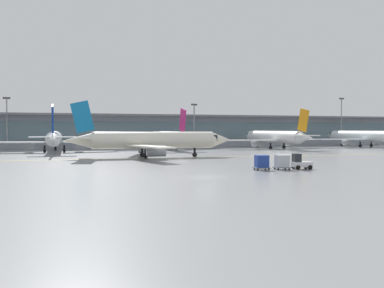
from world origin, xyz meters
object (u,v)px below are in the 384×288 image
(cargo_dolly_trailing, at_px, (262,162))
(apron_light_mast_3, at_px, (341,119))
(taxiing_regional_jet, at_px, (151,141))
(gate_airplane_4, at_px, (274,137))
(gate_airplane_2, at_px, (55,139))
(gate_airplane_5, at_px, (362,136))
(cargo_dolly_lead, at_px, (282,162))
(baggage_tug, at_px, (300,163))
(apron_light_mast_1, at_px, (7,121))
(apron_light_mast_2, at_px, (194,123))
(gate_airplane_3, at_px, (167,138))

(cargo_dolly_trailing, relative_size, apron_light_mast_3, 0.15)
(apron_light_mast_3, bearing_deg, cargo_dolly_trailing, -134.15)
(taxiing_regional_jet, bearing_deg, gate_airplane_4, 35.55)
(gate_airplane_2, xyz_separation_m, taxiing_regional_jet, (16.87, -25.50, 0.02))
(gate_airplane_5, xyz_separation_m, cargo_dolly_lead, (-59.27, -53.81, -2.10))
(baggage_tug, xyz_separation_m, cargo_dolly_lead, (-2.55, 0.43, 0.16))
(cargo_dolly_trailing, xyz_separation_m, apron_light_mast_1, (-36.23, 69.09, 6.40))
(gate_airplane_4, xyz_separation_m, apron_light_mast_2, (-17.92, 15.07, 3.88))
(taxiing_regional_jet, bearing_deg, gate_airplane_5, 23.93)
(gate_airplane_5, distance_m, cargo_dolly_lead, 80.08)
(gate_airplane_3, height_order, cargo_dolly_lead, gate_airplane_3)
(gate_airplane_3, relative_size, baggage_tug, 11.15)
(gate_airplane_3, distance_m, cargo_dolly_lead, 58.24)
(gate_airplane_3, relative_size, gate_airplane_4, 0.98)
(gate_airplane_4, height_order, apron_light_mast_3, apron_light_mast_3)
(cargo_dolly_lead, distance_m, cargo_dolly_trailing, 2.81)
(cargo_dolly_lead, relative_size, apron_light_mast_1, 0.17)
(taxiing_regional_jet, height_order, apron_light_mast_1, apron_light_mast_1)
(gate_airplane_5, distance_m, apron_light_mast_3, 16.49)
(gate_airplane_5, height_order, apron_light_mast_2, apron_light_mast_2)
(gate_airplane_5, bearing_deg, apron_light_mast_2, 69.05)
(cargo_dolly_lead, relative_size, cargo_dolly_trailing, 1.00)
(gate_airplane_2, xyz_separation_m, gate_airplane_5, (86.99, -0.48, 0.00))
(apron_light_mast_1, bearing_deg, gate_airplane_2, -53.52)
(baggage_tug, relative_size, cargo_dolly_trailing, 1.20)
(cargo_dolly_lead, bearing_deg, taxiing_regional_jet, 120.14)
(taxiing_regional_jet, relative_size, cargo_dolly_lead, 13.67)
(gate_airplane_2, relative_size, gate_airplane_3, 1.02)
(gate_airplane_5, height_order, apron_light_mast_3, apron_light_mast_3)
(taxiing_regional_jet, bearing_deg, apron_light_mast_3, 32.55)
(gate_airplane_2, relative_size, cargo_dolly_trailing, 13.58)
(cargo_dolly_lead, bearing_deg, cargo_dolly_trailing, 180.00)
(gate_airplane_2, height_order, gate_airplane_4, same)
(taxiing_regional_jet, height_order, cargo_dolly_trailing, taxiing_regional_jet)
(taxiing_regional_jet, relative_size, baggage_tug, 11.42)
(gate_airplane_4, distance_m, cargo_dolly_trailing, 61.82)
(cargo_dolly_lead, bearing_deg, apron_light_mast_1, 128.77)
(cargo_dolly_lead, xyz_separation_m, cargo_dolly_trailing, (-2.78, 0.46, 0.00))
(gate_airplane_2, height_order, apron_light_mast_2, apron_light_mast_2)
(gate_airplane_3, distance_m, gate_airplane_4, 29.42)
(apron_light_mast_3, bearing_deg, baggage_tug, -131.39)
(gate_airplane_3, height_order, baggage_tug, gate_airplane_3)
(gate_airplane_4, bearing_deg, cargo_dolly_lead, 146.93)
(apron_light_mast_1, bearing_deg, taxiing_regional_jet, -55.37)
(gate_airplane_5, distance_m, apron_light_mast_2, 50.09)
(gate_airplane_2, distance_m, gate_airplane_3, 28.38)
(cargo_dolly_trailing, bearing_deg, apron_light_mast_1, 127.16)
(gate_airplane_5, relative_size, apron_light_mast_3, 2.02)
(taxiing_regional_jet, distance_m, baggage_tug, 32.22)
(taxiing_regional_jet, bearing_deg, gate_airplane_3, 73.37)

